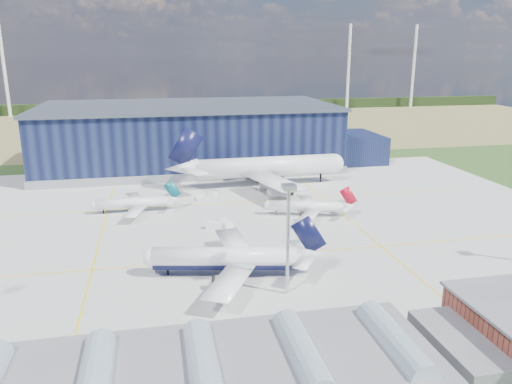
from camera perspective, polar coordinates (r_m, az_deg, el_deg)
name	(u,v)px	position (r m, az deg, el deg)	size (l,w,h in m)	color
ground	(219,244)	(128.65, -4.30, -5.93)	(600.00, 600.00, 0.00)	#2F4D1C
apron	(214,231)	(137.92, -4.85, -4.41)	(220.00, 160.00, 0.08)	#AFB0AA
farmland	(175,125)	(342.31, -9.22, 7.56)	(600.00, 220.00, 0.01)	olive
treeline	(170,107)	(421.19, -9.79, 9.58)	(600.00, 8.00, 8.00)	black
hangar	(195,138)	(217.19, -6.95, 6.12)	(145.00, 62.00, 26.10)	black
glass_concourse	(229,380)	(73.63, -3.09, -20.68)	(78.00, 23.00, 8.60)	black
light_mast_center	(288,222)	(97.48, 3.71, -3.44)	(2.60, 2.60, 23.00)	silver
airliner_navy	(226,247)	(108.66, -3.49, -6.30)	(40.94, 40.05, 13.35)	white
airliner_red	(306,201)	(148.99, 5.74, -1.04)	(28.24, 27.62, 9.21)	white
airliner_widebody	(267,156)	(181.33, 1.27, 4.09)	(66.57, 65.12, 21.71)	white
airliner_regional	(132,198)	(156.33, -13.98, -0.66)	(27.79, 27.18, 9.06)	white
gse_van_a	(215,226)	(138.57, -4.69, -3.86)	(2.12, 4.85, 2.12)	white
gse_cart_a	(200,198)	(166.45, -6.44, -0.70)	(1.92, 2.88, 1.25)	white
gse_van_b	(225,225)	(138.85, -3.51, -3.75)	(2.34, 5.12, 2.34)	white
gse_cart_b	(213,194)	(171.08, -4.99, -0.20)	(1.97, 2.96, 1.28)	white
car_a	(360,334)	(91.00, 11.83, -15.62)	(1.27, 3.14, 1.07)	#99999E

